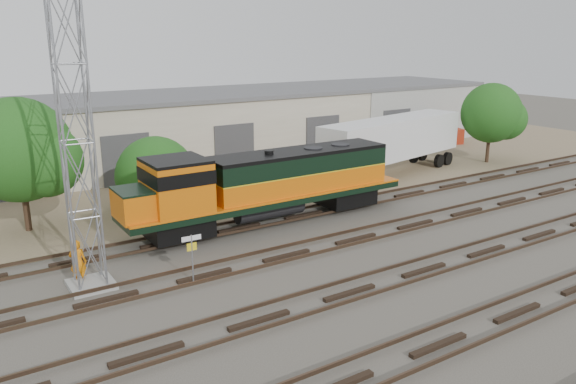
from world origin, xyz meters
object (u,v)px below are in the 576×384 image
locomotive (265,184)px  signal_tower (78,148)px  semi_trailer (395,139)px  worker (78,262)px

locomotive → signal_tower: bearing=-163.2°
locomotive → semi_trailer: size_ratio=1.18×
locomotive → signal_tower: 10.68m
locomotive → worker: (-10.00, -2.34, -1.28)m
semi_trailer → signal_tower: bearing=-173.4°
locomotive → signal_tower: (-9.70, -2.93, 3.37)m
signal_tower → worker: bearing=117.3°
signal_tower → semi_trailer: size_ratio=0.85×
locomotive → semi_trailer: bearing=18.9°
semi_trailer → locomotive: bearing=-172.5°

